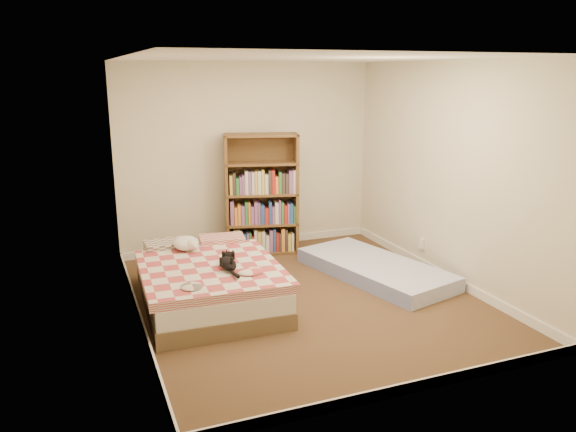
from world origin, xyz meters
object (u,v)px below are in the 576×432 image
object	(u,v)px
floor_mattress	(375,269)
black_cat	(227,262)
bookshelf	(261,210)
white_dog	(187,243)
bed	(208,281)

from	to	relation	value
floor_mattress	black_cat	bearing A→B (deg)	174.64
bookshelf	white_dog	size ratio (longest dim) A/B	4.03
bed	white_dog	distance (m)	0.56
black_cat	white_dog	distance (m)	0.78
bed	floor_mattress	distance (m)	2.04
bed	black_cat	distance (m)	0.42
bookshelf	floor_mattress	world-z (taller)	bookshelf
black_cat	floor_mattress	bearing A→B (deg)	29.81
bed	bookshelf	size ratio (longest dim) A/B	1.20
white_dog	bookshelf	bearing A→B (deg)	61.33
black_cat	bed	bearing A→B (deg)	137.93
black_cat	bookshelf	bearing A→B (deg)	81.76
bed	floor_mattress	world-z (taller)	bed
bed	white_dog	xyz separation A→B (m)	(-0.11, 0.45, 0.30)
bed	floor_mattress	bearing A→B (deg)	2.78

